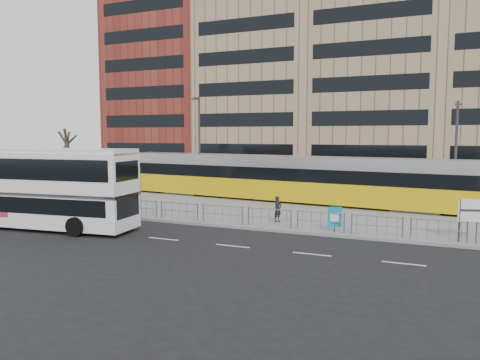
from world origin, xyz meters
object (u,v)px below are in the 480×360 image
at_px(station_sign, 478,212).
at_px(lamp_post_west, 199,142).
at_px(ad_panel, 335,217).
at_px(bare_tree, 66,128).
at_px(double_decker_bus, 39,185).
at_px(pedestrian, 278,209).
at_px(lamp_post_east, 456,151).
at_px(tram, 288,179).
at_px(traffic_light_west, 140,184).

distance_m(station_sign, lamp_post_west, 23.72).
relative_size(ad_panel, bare_tree, 0.17).
bearing_deg(double_decker_bus, bare_tree, 122.28).
distance_m(pedestrian, lamp_post_east, 13.72).
distance_m(double_decker_bus, bare_tree, 17.46).
xyz_separation_m(ad_panel, pedestrian, (-3.83, 1.62, -0.03)).
bearing_deg(bare_tree, tram, 5.63).
bearing_deg(tram, ad_panel, -53.76).
relative_size(double_decker_bus, pedestrian, 7.54).
distance_m(lamp_post_west, bare_tree, 12.99).
height_order(pedestrian, traffic_light_west, traffic_light_west).
bearing_deg(tram, pedestrian, -69.71).
bearing_deg(lamp_post_east, lamp_post_west, 179.05).
bearing_deg(lamp_post_east, ad_panel, -120.48).
bearing_deg(tram, bare_tree, -167.93).
height_order(tram, station_sign, tram).
height_order(traffic_light_west, bare_tree, bare_tree).
height_order(ad_panel, bare_tree, bare_tree).
xyz_separation_m(traffic_light_west, bare_tree, (-13.08, 7.05, 4.00)).
xyz_separation_m(ad_panel, traffic_light_west, (-13.79, 1.42, 1.16)).
relative_size(tram, bare_tree, 3.80).
height_order(ad_panel, lamp_post_west, lamp_post_west).
relative_size(station_sign, pedestrian, 1.36).
bearing_deg(lamp_post_east, bare_tree, -176.62).
distance_m(double_decker_bus, lamp_post_east, 27.25).
bearing_deg(ad_panel, tram, 100.60).
relative_size(tram, pedestrian, 19.55).
height_order(station_sign, lamp_post_east, lamp_post_east).
bearing_deg(lamp_post_east, tram, 179.50).
bearing_deg(lamp_post_east, station_sign, -85.15).
relative_size(pedestrian, lamp_post_west, 0.18).
bearing_deg(pedestrian, lamp_post_east, -25.80).
height_order(double_decker_bus, pedestrian, double_decker_bus).
xyz_separation_m(double_decker_bus, traffic_light_west, (2.50, 6.37, -0.41)).
distance_m(traffic_light_west, lamp_post_west, 9.73).
relative_size(station_sign, bare_tree, 0.26).
height_order(ad_panel, traffic_light_west, traffic_light_west).
relative_size(lamp_post_west, bare_tree, 1.06).
distance_m(tram, lamp_post_east, 12.39).
xyz_separation_m(tram, pedestrian, (2.20, -8.91, -1.03)).
distance_m(ad_panel, lamp_post_east, 12.56).
distance_m(double_decker_bus, station_sign, 23.91).
xyz_separation_m(ad_panel, lamp_post_west, (-14.16, 10.76, 3.87)).
bearing_deg(ad_panel, double_decker_bus, 177.70).
xyz_separation_m(double_decker_bus, bare_tree, (-10.58, 13.42, 3.59)).
bearing_deg(traffic_light_west, tram, 68.14).
bearing_deg(pedestrian, station_sign, -73.36).
distance_m(traffic_light_west, lamp_post_east, 21.97).
xyz_separation_m(station_sign, traffic_light_west, (-20.77, 0.96, 0.49)).
relative_size(station_sign, lamp_post_west, 0.25).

